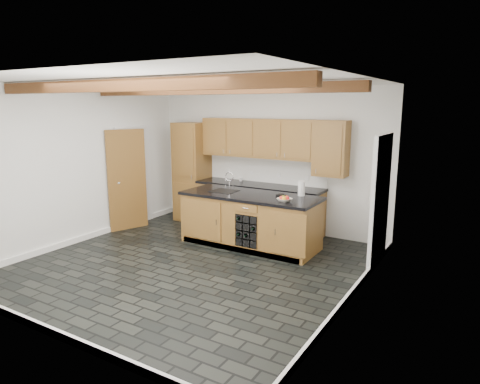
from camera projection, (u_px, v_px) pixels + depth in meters
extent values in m
plane|color=black|center=(193.00, 265.00, 6.72)|extent=(5.00, 5.00, 0.00)
plane|color=white|center=(267.00, 159.00, 8.54)|extent=(5.00, 0.00, 5.00)
plane|color=white|center=(80.00, 165.00, 7.70)|extent=(0.00, 5.00, 5.00)
plane|color=white|center=(355.00, 195.00, 5.18)|extent=(0.00, 5.00, 5.00)
plane|color=white|center=(188.00, 81.00, 6.16)|extent=(5.00, 5.00, 0.00)
cube|color=#563216|center=(127.00, 85.00, 5.17)|extent=(4.90, 0.15, 0.15)
cube|color=#563216|center=(212.00, 90.00, 6.68)|extent=(4.90, 0.15, 0.15)
cube|color=white|center=(86.00, 237.00, 7.96)|extent=(0.04, 5.00, 0.10)
cube|color=white|center=(348.00, 298.00, 5.46)|extent=(0.04, 5.00, 0.10)
cube|color=white|center=(53.00, 332.00, 4.63)|extent=(5.00, 0.04, 0.10)
cube|color=white|center=(134.00, 176.00, 8.85)|extent=(0.06, 0.94, 2.04)
cube|color=olive|center=(127.00, 180.00, 8.49)|extent=(0.31, 0.77, 2.00)
cube|color=white|center=(380.00, 201.00, 6.53)|extent=(0.06, 0.98, 2.04)
cube|color=black|center=(382.00, 203.00, 6.52)|extent=(0.02, 0.86, 1.96)
cube|color=olive|center=(192.00, 172.00, 9.19)|extent=(0.65, 0.60, 2.10)
cube|color=olive|center=(258.00, 209.00, 8.49)|extent=(2.60, 0.60, 0.88)
cube|color=black|center=(259.00, 186.00, 8.40)|extent=(2.64, 0.62, 0.05)
cube|color=white|center=(266.00, 170.00, 8.58)|extent=(2.60, 0.02, 0.52)
cube|color=olive|center=(258.00, 138.00, 8.37)|extent=(2.40, 0.35, 0.75)
cube|color=olive|center=(331.00, 148.00, 7.64)|extent=(0.60, 0.35, 1.00)
cube|color=olive|center=(250.00, 221.00, 7.57)|extent=(2.40, 0.90, 0.88)
cube|color=black|center=(250.00, 196.00, 7.48)|extent=(2.46, 0.96, 0.05)
cube|color=olive|center=(202.00, 220.00, 7.54)|extent=(0.80, 0.02, 0.70)
cube|color=olive|center=(288.00, 234.00, 6.69)|extent=(0.60, 0.02, 0.70)
cube|color=black|center=(250.00, 229.00, 7.23)|extent=(0.42, 0.30, 0.56)
cylinder|color=black|center=(242.00, 217.00, 7.22)|extent=(0.07, 0.26, 0.07)
cylinder|color=black|center=(249.00, 234.00, 7.21)|extent=(0.07, 0.26, 0.07)
cylinder|color=black|center=(242.00, 233.00, 7.28)|extent=(0.07, 0.26, 0.07)
cylinder|color=black|center=(256.00, 227.00, 7.11)|extent=(0.07, 0.26, 0.07)
cube|color=black|center=(224.00, 191.00, 7.75)|extent=(0.45, 0.40, 0.02)
cylinder|color=silver|center=(229.00, 184.00, 7.88)|extent=(0.02, 0.02, 0.20)
torus|color=silver|center=(229.00, 177.00, 7.85)|extent=(0.18, 0.02, 0.18)
cylinder|color=silver|center=(226.00, 187.00, 7.93)|extent=(0.02, 0.02, 0.08)
cylinder|color=silver|center=(233.00, 188.00, 7.85)|extent=(0.02, 0.02, 0.08)
cube|color=black|center=(281.00, 196.00, 7.27)|extent=(0.18, 0.13, 0.04)
cylinder|color=black|center=(281.00, 194.00, 7.27)|extent=(0.11, 0.11, 0.01)
imported|color=beige|center=(285.00, 200.00, 6.90)|extent=(0.28, 0.28, 0.06)
sphere|color=red|center=(287.00, 198.00, 6.87)|extent=(0.07, 0.07, 0.07)
sphere|color=#D95813|center=(287.00, 198.00, 6.93)|extent=(0.07, 0.07, 0.07)
sphere|color=olive|center=(283.00, 197.00, 6.94)|extent=(0.07, 0.07, 0.07)
sphere|color=red|center=(281.00, 198.00, 6.89)|extent=(0.07, 0.07, 0.07)
sphere|color=orange|center=(284.00, 199.00, 6.85)|extent=(0.07, 0.07, 0.07)
cylinder|color=white|center=(301.00, 188.00, 7.33)|extent=(0.12, 0.12, 0.26)
imported|color=white|center=(241.00, 179.00, 8.74)|extent=(0.11, 0.11, 0.08)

